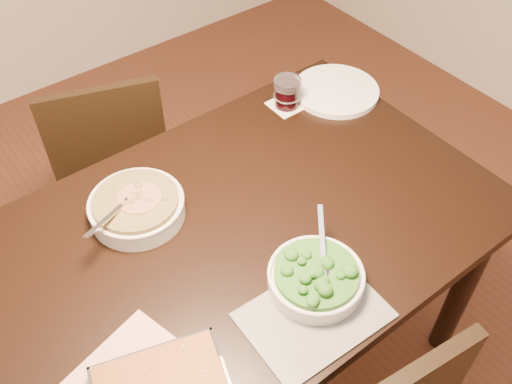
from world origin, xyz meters
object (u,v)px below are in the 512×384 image
Objects in this scene: stew_bowl at (137,206)px; dinner_plate at (336,91)px; table at (240,249)px; wine_tumbler at (287,92)px; broccoli_bowl at (316,278)px; chair_far at (112,156)px.

dinner_plate is (0.79, 0.08, -0.03)m from stew_bowl.
table is 4.93× the size of dinner_plate.
wine_tumbler is (0.43, 0.32, 0.15)m from table.
table is 5.88× the size of broccoli_bowl.
broccoli_bowl is at bearing -123.91° from wine_tumbler.
broccoli_bowl is (0.04, -0.26, 0.13)m from table.
stew_bowl reaches higher than chair_far.
dinner_plate reaches higher than table.
broccoli_bowl is 0.84× the size of dinner_plate.
stew_bowl is 1.11× the size of broccoli_bowl.
table is 0.56m from wine_tumbler.
table is at bearing -155.42° from dinner_plate.
chair_far is (-0.47, 0.43, -0.33)m from wine_tumbler.
dinner_plate is 0.85m from chair_far.
wine_tumbler is 0.34× the size of dinner_plate.
wine_tumbler reaches higher than stew_bowl.
broccoli_bowl is (0.23, -0.46, -0.00)m from stew_bowl.
wine_tumbler reaches higher than dinner_plate.
table is 0.78m from chair_far.
wine_tumbler is at bearing 156.01° from chair_far.
wine_tumbler is at bearing 164.27° from dinner_plate.
wine_tumbler is at bearing 37.07° from table.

